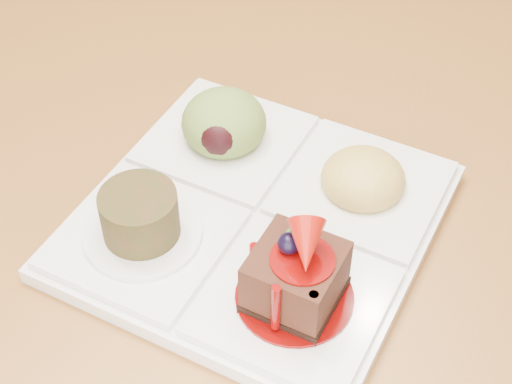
# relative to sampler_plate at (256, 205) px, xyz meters

# --- Properties ---
(ground) EXTENTS (6.00, 6.00, 0.00)m
(ground) POSITION_rel_sampler_plate_xyz_m (-0.16, 0.75, -0.77)
(ground) COLOR #553318
(sampler_plate) EXTENTS (0.29, 0.29, 0.09)m
(sampler_plate) POSITION_rel_sampler_plate_xyz_m (0.00, 0.00, 0.00)
(sampler_plate) COLOR white
(sampler_plate) RESTS_ON dining_table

